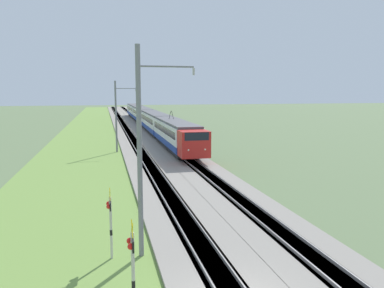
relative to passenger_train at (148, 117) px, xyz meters
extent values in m
cube|color=gray|center=(-13.71, 4.38, -2.15)|extent=(240.00, 4.40, 0.30)
cube|color=gray|center=(-13.71, 0.00, -2.15)|extent=(240.00, 4.40, 0.30)
cube|color=#4C4238|center=(-13.71, 4.38, -2.15)|extent=(240.00, 1.57, 0.30)
cube|color=gray|center=(-13.71, 4.91, -1.92)|extent=(240.00, 0.07, 0.15)
cube|color=gray|center=(-13.71, 3.85, -1.92)|extent=(240.00, 0.07, 0.15)
cube|color=#4C4238|center=(-13.71, 0.00, -2.15)|extent=(240.00, 1.57, 0.30)
cube|color=gray|center=(-13.71, 0.53, -1.92)|extent=(240.00, 0.07, 0.15)
cube|color=gray|center=(-13.71, -0.53, -1.92)|extent=(240.00, 0.07, 0.15)
cube|color=olive|center=(-13.71, 9.90, -2.24)|extent=(240.00, 12.91, 0.12)
cube|color=red|center=(-39.52, 0.00, 0.00)|extent=(2.47, 2.87, 2.59)
cube|color=black|center=(-39.89, 0.00, 0.86)|extent=(1.78, 2.39, 0.78)
sphere|color=#F2EAC6|center=(-40.70, 0.82, -0.42)|extent=(0.20, 0.20, 0.20)
sphere|color=#F2EAC6|center=(-40.70, -0.82, -0.42)|extent=(0.20, 0.20, 0.20)
cube|color=navy|center=(-29.63, 0.00, -0.93)|extent=(17.30, 2.99, 0.72)
cube|color=silver|center=(-29.63, 0.00, 0.36)|extent=(17.30, 2.99, 1.86)
cube|color=black|center=(-29.63, 0.00, 0.51)|extent=(15.92, 3.01, 0.78)
cube|color=#515156|center=(-29.63, 0.00, 1.42)|extent=(17.30, 2.75, 0.25)
cube|color=black|center=(-29.63, 0.00, -1.57)|extent=(16.43, 2.54, 0.55)
cylinder|color=black|center=(-36.48, 0.53, -1.42)|extent=(0.86, 0.12, 0.86)
cylinder|color=black|center=(-36.48, -0.53, -1.42)|extent=(0.86, 0.12, 0.86)
cube|color=navy|center=(-10.50, 0.00, -0.93)|extent=(19.77, 2.99, 0.72)
cube|color=silver|center=(-10.50, 0.00, 0.36)|extent=(19.77, 2.99, 1.86)
cube|color=black|center=(-10.50, 0.00, 0.51)|extent=(18.18, 3.01, 0.78)
cube|color=#515156|center=(-10.50, 0.00, 1.42)|extent=(19.77, 2.75, 0.25)
cube|color=black|center=(-10.50, 0.00, -1.57)|extent=(18.78, 2.54, 0.55)
cube|color=navy|center=(9.87, 0.00, -0.93)|extent=(19.77, 2.99, 0.72)
cube|color=silver|center=(9.87, 0.00, 0.36)|extent=(19.77, 2.99, 1.86)
cube|color=black|center=(9.87, 0.00, 0.51)|extent=(18.18, 3.01, 0.78)
cube|color=#515156|center=(9.87, 0.00, 1.42)|extent=(19.77, 2.75, 0.25)
cube|color=black|center=(9.87, 0.00, -1.57)|extent=(18.78, 2.54, 0.55)
cube|color=navy|center=(30.23, 0.00, -0.93)|extent=(19.77, 2.99, 0.72)
cube|color=silver|center=(30.23, 0.00, 0.36)|extent=(19.77, 2.99, 1.86)
cube|color=black|center=(30.23, 0.00, 0.51)|extent=(18.18, 3.01, 0.78)
cube|color=#515156|center=(30.23, 0.00, 1.42)|extent=(19.77, 2.75, 0.25)
cube|color=black|center=(30.23, 0.00, -1.57)|extent=(18.78, 2.54, 0.55)
cylinder|color=black|center=(-27.04, 0.17, 2.09)|extent=(0.06, 0.33, 1.08)
cylinder|color=black|center=(-27.04, -0.18, 2.09)|extent=(0.06, 0.33, 1.08)
cube|color=black|center=(-36.48, 0.00, -2.30)|extent=(0.10, 0.10, 0.00)
cylinder|color=beige|center=(-63.86, 7.85, -0.75)|extent=(0.11, 0.11, 3.09)
cylinder|color=black|center=(-63.86, 7.85, -0.91)|extent=(0.12, 0.12, 0.25)
cube|color=black|center=(-63.86, 7.85, 0.44)|extent=(0.70, 0.06, 0.36)
sphere|color=red|center=(-64.08, 7.92, 0.44)|extent=(0.20, 0.20, 0.20)
sphere|color=red|center=(-63.63, 7.92, 0.44)|extent=(0.20, 0.20, 0.20)
cube|color=yellow|center=(-63.86, 7.85, 0.91)|extent=(0.49, 0.03, 0.49)
cube|color=yellow|center=(-63.86, 7.85, 0.91)|extent=(0.49, 0.03, 0.49)
cylinder|color=beige|center=(-59.01, 8.43, -0.85)|extent=(0.11, 0.11, 2.90)
cylinder|color=black|center=(-59.01, 8.43, -0.99)|extent=(0.12, 0.12, 0.25)
cube|color=black|center=(-59.01, 8.43, 0.25)|extent=(0.70, 0.06, 0.36)
sphere|color=red|center=(-59.24, 8.50, 0.25)|extent=(0.20, 0.20, 0.20)
sphere|color=red|center=(-58.79, 8.50, 0.25)|extent=(0.20, 0.20, 0.20)
cube|color=yellow|center=(-59.01, 8.43, 0.72)|extent=(0.49, 0.03, 0.49)
cube|color=yellow|center=(-59.01, 8.43, 0.72)|extent=(0.49, 0.03, 0.49)
cylinder|color=slate|center=(-59.03, 7.13, 2.38)|extent=(0.22, 0.22, 9.35)
cylinder|color=slate|center=(-59.03, 5.93, 6.16)|extent=(0.08, 2.40, 0.08)
cylinder|color=#B2ADA8|center=(-59.03, 4.73, 5.96)|extent=(0.10, 0.10, 0.30)
cylinder|color=slate|center=(-29.27, 7.13, 2.04)|extent=(0.22, 0.22, 8.67)
cylinder|color=slate|center=(-29.27, 5.93, 5.48)|extent=(0.08, 2.40, 0.08)
cylinder|color=#B2ADA8|center=(-29.27, 4.73, 5.28)|extent=(0.10, 0.10, 0.30)
camera|label=1|loc=(-75.02, 8.59, 5.10)|focal=35.00mm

